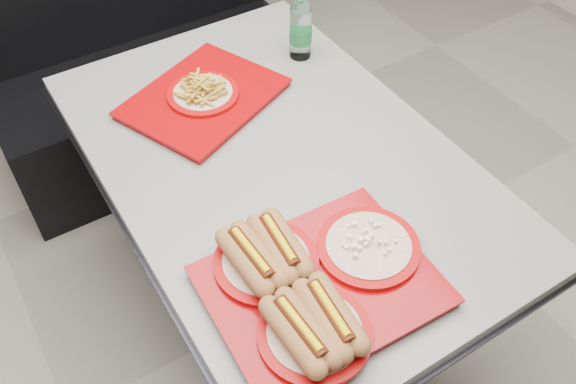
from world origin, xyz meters
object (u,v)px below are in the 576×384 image
tray_near (312,282)px  diner_table (279,197)px  booth_bench (145,64)px  tray_far (203,95)px  water_bottle (301,29)px

tray_near → diner_table: bearing=68.3°
booth_bench → tray_far: 0.86m
tray_far → water_bottle: 0.39m
booth_bench → tray_far: (-0.07, -0.77, 0.37)m
diner_table → tray_far: 0.38m
tray_near → tray_far: 0.75m
water_bottle → booth_bench: bearing=113.4°
booth_bench → tray_near: (-0.17, -1.51, 0.39)m
tray_near → tray_far: bearing=82.3°
diner_table → booth_bench: (0.00, 1.09, -0.18)m
diner_table → tray_near: size_ratio=2.69×
tray_near → booth_bench: bearing=83.7°
diner_table → tray_near: tray_near is taller
water_bottle → tray_far: bearing=-172.6°
tray_near → tray_far: (0.10, 0.74, -0.01)m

